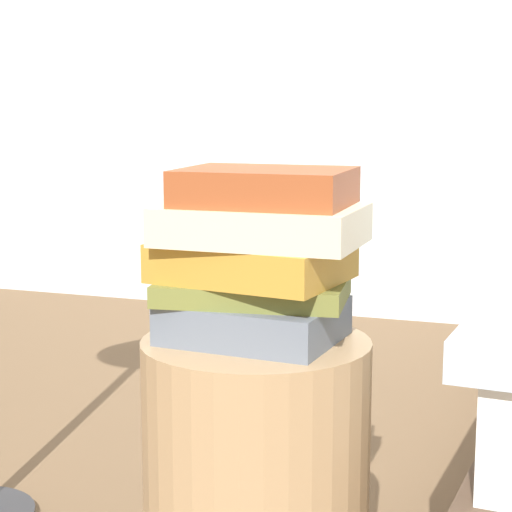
% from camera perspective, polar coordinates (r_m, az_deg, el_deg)
% --- Properties ---
extents(side_table, '(0.34, 0.34, 0.43)m').
position_cam_1_polar(side_table, '(1.43, 0.00, -13.68)').
color(side_table, tan).
rests_on(side_table, ground_plane).
extents(book_slate, '(0.26, 0.21, 0.06)m').
position_cam_1_polar(book_slate, '(1.36, -0.13, -4.01)').
color(book_slate, slate).
rests_on(book_slate, side_table).
extents(book_olive, '(0.29, 0.21, 0.03)m').
position_cam_1_polar(book_olive, '(1.35, -0.17, -2.13)').
color(book_olive, olive).
rests_on(book_olive, book_slate).
extents(book_ochre, '(0.29, 0.23, 0.06)m').
position_cam_1_polar(book_ochre, '(1.35, -0.24, -0.29)').
color(book_ochre, '#B7842D').
rests_on(book_ochre, book_olive).
extents(book_cream, '(0.29, 0.19, 0.06)m').
position_cam_1_polar(book_cream, '(1.32, 0.38, 1.98)').
color(book_cream, beige).
rests_on(book_cream, book_ochre).
extents(book_rust, '(0.24, 0.19, 0.05)m').
position_cam_1_polar(book_rust, '(1.32, 0.60, 4.32)').
color(book_rust, '#994723').
rests_on(book_rust, book_cream).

